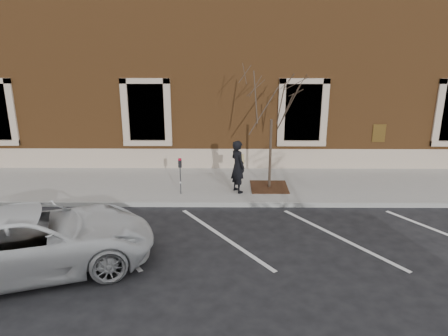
{
  "coord_description": "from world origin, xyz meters",
  "views": [
    {
      "loc": [
        0.1,
        -13.07,
        5.56
      ],
      "look_at": [
        0.0,
        0.6,
        1.1
      ],
      "focal_mm": 35.0,
      "sensor_mm": 36.0,
      "label": 1
    }
  ],
  "objects_px": {
    "man": "(238,166)",
    "white_truck": "(34,240)",
    "parking_meter": "(180,170)",
    "sapling": "(272,100)"
  },
  "relations": [
    {
      "from": "man",
      "to": "white_truck",
      "type": "distance_m",
      "value": 6.88
    },
    {
      "from": "man",
      "to": "parking_meter",
      "type": "relative_size",
      "value": 1.44
    },
    {
      "from": "parking_meter",
      "to": "white_truck",
      "type": "xyz_separation_m",
      "value": [
        -2.98,
        -4.57,
        -0.24
      ]
    },
    {
      "from": "white_truck",
      "to": "sapling",
      "type": "bearing_deg",
      "value": -68.3
    },
    {
      "from": "sapling",
      "to": "white_truck",
      "type": "bearing_deg",
      "value": -139.12
    },
    {
      "from": "man",
      "to": "sapling",
      "type": "distance_m",
      "value": 2.5
    },
    {
      "from": "man",
      "to": "parking_meter",
      "type": "bearing_deg",
      "value": 66.79
    },
    {
      "from": "parking_meter",
      "to": "sapling",
      "type": "height_order",
      "value": "sapling"
    },
    {
      "from": "man",
      "to": "white_truck",
      "type": "bearing_deg",
      "value": 103.82
    },
    {
      "from": "man",
      "to": "parking_meter",
      "type": "xyz_separation_m",
      "value": [
        -1.92,
        -0.25,
        -0.03
      ]
    }
  ]
}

